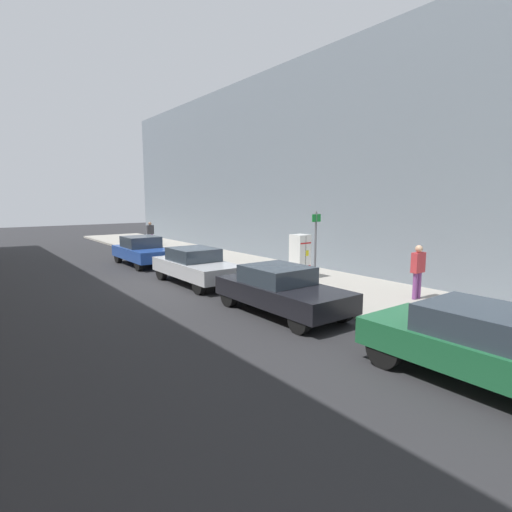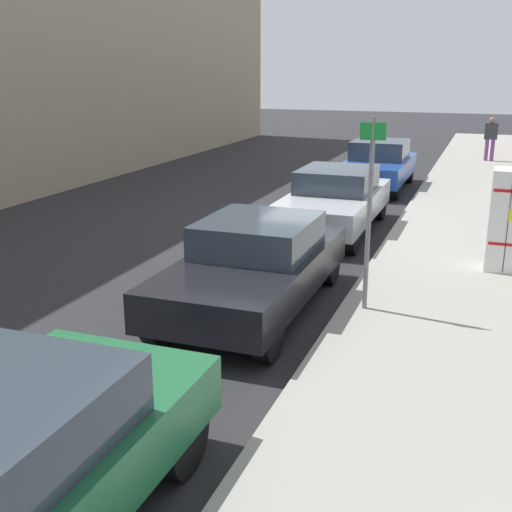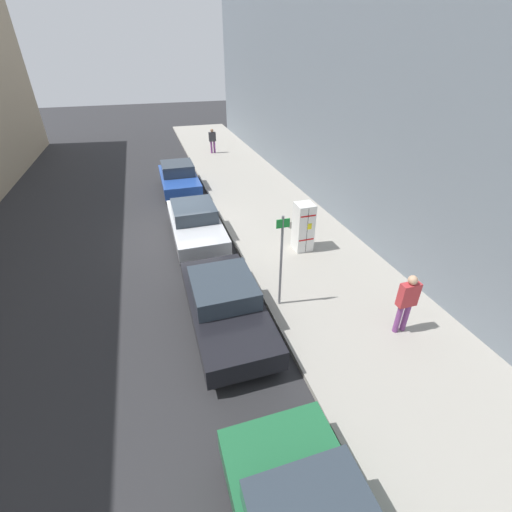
# 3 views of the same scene
# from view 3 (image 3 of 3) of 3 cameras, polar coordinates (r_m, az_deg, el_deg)

# --- Properties ---
(ground_plane) EXTENTS (80.00, 80.00, 0.00)m
(ground_plane) POSITION_cam_3_polar(r_m,az_deg,el_deg) (14.34, -11.59, 3.65)
(ground_plane) COLOR #28282B
(sidewalk_slab) EXTENTS (4.75, 44.00, 0.14)m
(sidewalk_slab) POSITION_cam_3_polar(r_m,az_deg,el_deg) (15.13, 3.67, 6.07)
(sidewalk_slab) COLOR #9E998E
(sidewalk_slab) RESTS_ON ground
(building_facade_near) EXTENTS (1.76, 39.60, 9.89)m
(building_facade_near) POSITION_cam_3_polar(r_m,az_deg,el_deg) (15.26, 17.00, 24.26)
(building_facade_near) COLOR slate
(building_facade_near) RESTS_ON ground
(discarded_refrigerator) EXTENTS (0.63, 0.66, 1.77)m
(discarded_refrigerator) POSITION_cam_3_polar(r_m,az_deg,el_deg) (12.43, 7.88, 4.82)
(discarded_refrigerator) COLOR white
(discarded_refrigerator) RESTS_ON sidewalk_slab
(manhole_cover) EXTENTS (0.70, 0.70, 0.02)m
(manhole_cover) POSITION_cam_3_polar(r_m,az_deg,el_deg) (14.50, 6.50, 5.08)
(manhole_cover) COLOR #47443F
(manhole_cover) RESTS_ON sidewalk_slab
(street_sign_post) EXTENTS (0.36, 0.07, 2.80)m
(street_sign_post) POSITION_cam_3_polar(r_m,az_deg,el_deg) (9.21, 4.23, -0.35)
(street_sign_post) COLOR slate
(street_sign_post) RESTS_ON sidewalk_slab
(pedestrian_walking_far) EXTENTS (0.50, 0.23, 1.74)m
(pedestrian_walking_far) POSITION_cam_3_polar(r_m,az_deg,el_deg) (9.38, 23.87, -6.71)
(pedestrian_walking_far) COLOR #7A3D7F
(pedestrian_walking_far) RESTS_ON sidewalk_slab
(pedestrian_standing_near) EXTENTS (0.47, 0.22, 1.63)m
(pedestrian_standing_near) POSITION_cam_3_polar(r_m,az_deg,el_deg) (25.30, -7.27, 18.74)
(pedestrian_standing_near) COLOR #7A3D7F
(pedestrian_standing_near) RESTS_ON sidewalk_slab
(parked_hatchback_blue) EXTENTS (1.80, 4.15, 1.45)m
(parked_hatchback_blue) POSITION_cam_3_polar(r_m,az_deg,el_deg) (18.73, -12.75, 12.66)
(parked_hatchback_blue) COLOR #23479E
(parked_hatchback_blue) RESTS_ON ground
(parked_sedan_silver) EXTENTS (1.80, 4.42, 1.41)m
(parked_sedan_silver) POSITION_cam_3_polar(r_m,az_deg,el_deg) (13.53, -10.07, 5.54)
(parked_sedan_silver) COLOR silver
(parked_sedan_silver) RESTS_ON ground
(parked_sedan_dark) EXTENTS (1.84, 4.37, 1.38)m
(parked_sedan_dark) POSITION_cam_3_polar(r_m,az_deg,el_deg) (9.20, -5.15, -7.94)
(parked_sedan_dark) COLOR black
(parked_sedan_dark) RESTS_ON ground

